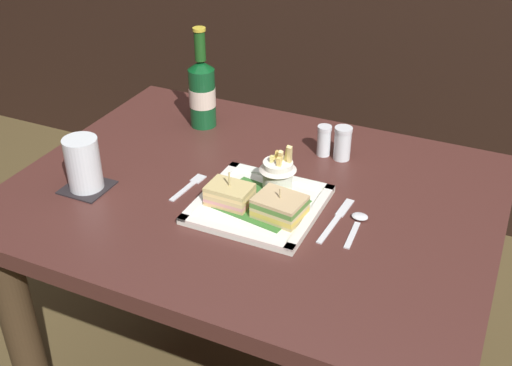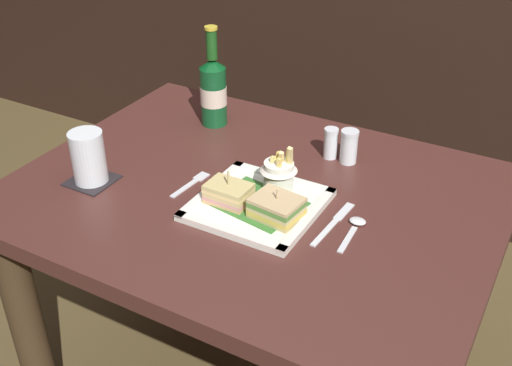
{
  "view_description": "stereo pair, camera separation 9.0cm",
  "coord_description": "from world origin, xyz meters",
  "px_view_note": "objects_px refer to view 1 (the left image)",
  "views": [
    {
      "loc": [
        0.5,
        -1.08,
        1.48
      ],
      "look_at": [
        0.02,
        -0.03,
        0.76
      ],
      "focal_mm": 43.89,
      "sensor_mm": 36.0,
      "label": 1
    },
    {
      "loc": [
        0.58,
        -1.04,
        1.48
      ],
      "look_at": [
        0.02,
        -0.03,
        0.76
      ],
      "focal_mm": 43.89,
      "sensor_mm": 36.0,
      "label": 2
    }
  ],
  "objects_px": {
    "salt_shaker": "(324,142)",
    "spoon": "(358,221)",
    "fork": "(190,186)",
    "sandwich_half_left": "(230,194)",
    "sandwich_half_right": "(280,207)",
    "knife": "(337,218)",
    "water_glass": "(84,166)",
    "fries_cup": "(278,170)",
    "beer_bottle": "(202,91)",
    "dining_table": "(253,239)",
    "square_plate": "(259,205)",
    "pepper_shaker": "(342,145)"
  },
  "relations": [
    {
      "from": "sandwich_half_right",
      "to": "salt_shaker",
      "type": "height_order",
      "value": "same"
    },
    {
      "from": "fries_cup",
      "to": "dining_table",
      "type": "bearing_deg",
      "value": -166.17
    },
    {
      "from": "pepper_shaker",
      "to": "knife",
      "type": "bearing_deg",
      "value": -73.93
    },
    {
      "from": "sandwich_half_left",
      "to": "beer_bottle",
      "type": "height_order",
      "value": "beer_bottle"
    },
    {
      "from": "beer_bottle",
      "to": "water_glass",
      "type": "bearing_deg",
      "value": -102.14
    },
    {
      "from": "knife",
      "to": "spoon",
      "type": "bearing_deg",
      "value": 5.01
    },
    {
      "from": "spoon",
      "to": "pepper_shaker",
      "type": "height_order",
      "value": "pepper_shaker"
    },
    {
      "from": "pepper_shaker",
      "to": "sandwich_half_left",
      "type": "bearing_deg",
      "value": -116.62
    },
    {
      "from": "beer_bottle",
      "to": "salt_shaker",
      "type": "height_order",
      "value": "beer_bottle"
    },
    {
      "from": "dining_table",
      "to": "sandwich_half_right",
      "type": "distance_m",
      "value": 0.22
    },
    {
      "from": "dining_table",
      "to": "sandwich_half_left",
      "type": "distance_m",
      "value": 0.19
    },
    {
      "from": "fries_cup",
      "to": "beer_bottle",
      "type": "bearing_deg",
      "value": 143.86
    },
    {
      "from": "water_glass",
      "to": "spoon",
      "type": "height_order",
      "value": "water_glass"
    },
    {
      "from": "square_plate",
      "to": "pepper_shaker",
      "type": "relative_size",
      "value": 3.08
    },
    {
      "from": "pepper_shaker",
      "to": "beer_bottle",
      "type": "bearing_deg",
      "value": 176.85
    },
    {
      "from": "pepper_shaker",
      "to": "fries_cup",
      "type": "bearing_deg",
      "value": -111.46
    },
    {
      "from": "water_glass",
      "to": "knife",
      "type": "height_order",
      "value": "water_glass"
    },
    {
      "from": "water_glass",
      "to": "pepper_shaker",
      "type": "height_order",
      "value": "water_glass"
    },
    {
      "from": "beer_bottle",
      "to": "salt_shaker",
      "type": "bearing_deg",
      "value": -3.58
    },
    {
      "from": "dining_table",
      "to": "fork",
      "type": "height_order",
      "value": "fork"
    },
    {
      "from": "water_glass",
      "to": "knife",
      "type": "relative_size",
      "value": 0.68
    },
    {
      "from": "square_plate",
      "to": "spoon",
      "type": "relative_size",
      "value": 2.07
    },
    {
      "from": "square_plate",
      "to": "fries_cup",
      "type": "bearing_deg",
      "value": 79.9
    },
    {
      "from": "sandwich_half_left",
      "to": "knife",
      "type": "height_order",
      "value": "sandwich_half_left"
    },
    {
      "from": "square_plate",
      "to": "knife",
      "type": "height_order",
      "value": "square_plate"
    },
    {
      "from": "sandwich_half_right",
      "to": "knife",
      "type": "distance_m",
      "value": 0.13
    },
    {
      "from": "spoon",
      "to": "fork",
      "type": "bearing_deg",
      "value": -177.01
    },
    {
      "from": "water_glass",
      "to": "fork",
      "type": "height_order",
      "value": "water_glass"
    },
    {
      "from": "sandwich_half_right",
      "to": "knife",
      "type": "relative_size",
      "value": 0.61
    },
    {
      "from": "fork",
      "to": "salt_shaker",
      "type": "distance_m",
      "value": 0.35
    },
    {
      "from": "square_plate",
      "to": "sandwich_half_right",
      "type": "distance_m",
      "value": 0.07
    },
    {
      "from": "sandwich_half_left",
      "to": "spoon",
      "type": "distance_m",
      "value": 0.28
    },
    {
      "from": "dining_table",
      "to": "fork",
      "type": "distance_m",
      "value": 0.2
    },
    {
      "from": "salt_shaker",
      "to": "spoon",
      "type": "bearing_deg",
      "value": -56.5
    },
    {
      "from": "knife",
      "to": "fries_cup",
      "type": "bearing_deg",
      "value": 164.34
    },
    {
      "from": "fries_cup",
      "to": "fork",
      "type": "relative_size",
      "value": 0.91
    },
    {
      "from": "fork",
      "to": "sandwich_half_left",
      "type": "bearing_deg",
      "value": -16.83
    },
    {
      "from": "square_plate",
      "to": "spoon",
      "type": "bearing_deg",
      "value": 8.75
    },
    {
      "from": "water_glass",
      "to": "salt_shaker",
      "type": "bearing_deg",
      "value": 40.59
    },
    {
      "from": "dining_table",
      "to": "knife",
      "type": "xyz_separation_m",
      "value": [
        0.21,
        -0.03,
        0.14
      ]
    },
    {
      "from": "square_plate",
      "to": "fork",
      "type": "xyz_separation_m",
      "value": [
        -0.18,
        0.01,
        -0.0
      ]
    },
    {
      "from": "sandwich_half_right",
      "to": "spoon",
      "type": "relative_size",
      "value": 0.87
    },
    {
      "from": "beer_bottle",
      "to": "water_glass",
      "type": "height_order",
      "value": "beer_bottle"
    },
    {
      "from": "sandwich_half_left",
      "to": "pepper_shaker",
      "type": "bearing_deg",
      "value": 63.38
    },
    {
      "from": "dining_table",
      "to": "fries_cup",
      "type": "distance_m",
      "value": 0.21
    },
    {
      "from": "pepper_shaker",
      "to": "sandwich_half_right",
      "type": "bearing_deg",
      "value": -96.84
    },
    {
      "from": "fries_cup",
      "to": "salt_shaker",
      "type": "relative_size",
      "value": 1.46
    },
    {
      "from": "sandwich_half_left",
      "to": "water_glass",
      "type": "distance_m",
      "value": 0.34
    },
    {
      "from": "fork",
      "to": "salt_shaker",
      "type": "relative_size",
      "value": 1.61
    },
    {
      "from": "dining_table",
      "to": "spoon",
      "type": "xyz_separation_m",
      "value": [
        0.25,
        -0.03,
        0.14
      ]
    }
  ]
}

